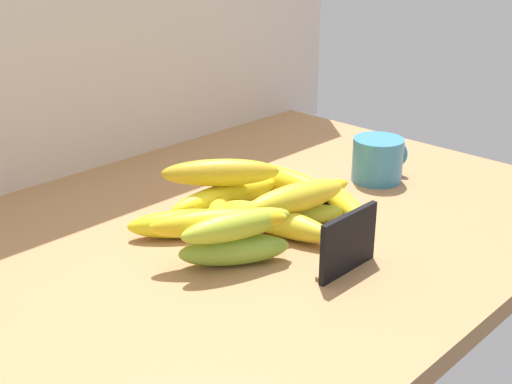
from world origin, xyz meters
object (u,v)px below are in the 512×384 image
chalkboard_sign (348,245)px  banana_10 (219,223)px  banana_7 (227,196)px  banana_12 (220,172)px  banana_5 (304,195)px  banana_8 (276,221)px  banana_11 (296,198)px  coffee_mug (378,159)px  banana_4 (294,217)px  banana_9 (340,200)px  banana_3 (282,180)px  banana_1 (218,218)px  banana_13 (237,225)px  banana_2 (279,207)px  banana_0 (186,223)px  banana_6 (234,250)px

chalkboard_sign → banana_10: bearing=127.1°
banana_7 → chalkboard_sign: bearing=-97.1°
banana_12 → banana_10: bearing=-133.9°
banana_5 → banana_8: 11.79cm
banana_11 → coffee_mug: bearing=7.2°
banana_5 → banana_12: size_ratio=1.01×
banana_11 → banana_4: bearing=50.4°
banana_7 → banana_8: same height
banana_9 → banana_12: 19.49cm
banana_3 → banana_1: bearing=-171.3°
banana_11 → banana_13: bearing=-174.2°
banana_2 → banana_8: banana_8 is taller
banana_4 → banana_11: 4.09cm
banana_4 → banana_9: bearing=-7.6°
coffee_mug → banana_3: (-16.07, 8.31, -1.68)cm
banana_0 → banana_12: 11.50cm
banana_10 → banana_13: (1.15, -2.22, -0.08)cm
coffee_mug → banana_7: 28.99cm
banana_4 → banana_5: (7.41, 4.26, 0.09)cm
banana_8 → banana_9: bearing=-7.0°
banana_2 → banana_13: banana_13 is taller
banana_12 → banana_7: bearing=-8.5°
banana_1 → chalkboard_sign: bearing=-82.2°
chalkboard_sign → banana_9: bearing=40.0°
banana_7 → banana_12: 4.43cm
banana_0 → banana_1: 5.28cm
banana_4 → banana_10: banana_10 is taller
banana_5 → banana_0: bearing=166.8°
banana_5 → banana_13: size_ratio=1.18×
banana_1 → banana_4: size_ratio=1.24×
banana_4 → banana_12: 13.76cm
banana_5 → banana_12: banana_12 is taller
coffee_mug → banana_12: bearing=159.8°
banana_0 → banana_12: bearing=18.2°
banana_1 → banana_9: (18.04, -9.03, 0.02)cm
banana_0 → banana_3: bearing=3.2°
banana_12 → banana_1: bearing=-136.9°
chalkboard_sign → banana_0: size_ratio=0.65×
banana_2 → banana_9: size_ratio=0.99×
banana_2 → chalkboard_sign: bearing=-109.1°
banana_7 → banana_11: size_ratio=1.19×
banana_3 → banana_8: 16.06cm
banana_11 → banana_12: 13.93cm
chalkboard_sign → banana_7: 26.52cm
banana_6 → banana_8: size_ratio=0.77×
banana_9 → banana_11: banana_11 is taller
banana_7 → banana_9: (11.81, -13.60, -0.37)cm
banana_1 → banana_13: (-6.14, -10.34, 4.30)cm
banana_4 → banana_5: size_ratio=0.89×
banana_1 → banana_3: (17.23, 2.65, 0.45)cm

